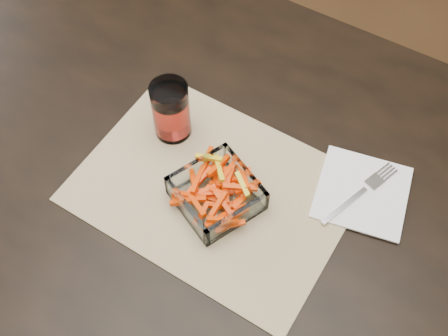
{
  "coord_description": "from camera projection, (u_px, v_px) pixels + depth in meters",
  "views": [
    {
      "loc": [
        0.34,
        -0.44,
        1.58
      ],
      "look_at": [
        0.09,
        -0.01,
        0.78
      ],
      "focal_mm": 45.0,
      "sensor_mm": 36.0,
      "label": 1
    }
  ],
  "objects": [
    {
      "name": "fork",
      "position": [
        362.0,
        192.0,
        0.95
      ],
      "size": [
        0.07,
        0.17,
        0.0
      ],
      "rotation": [
        0.0,
        0.0,
        -0.34
      ],
      "color": "silver",
      "rests_on": "napkin"
    },
    {
      "name": "napkin",
      "position": [
        362.0,
        192.0,
        0.95
      ],
      "size": [
        0.18,
        0.18,
        0.0
      ],
      "primitive_type": "cube",
      "rotation": [
        0.0,
        0.0,
        0.21
      ],
      "color": "white",
      "rests_on": "placemat"
    },
    {
      "name": "tumbler",
      "position": [
        171.0,
        112.0,
        0.98
      ],
      "size": [
        0.07,
        0.07,
        0.12
      ],
      "color": "white",
      "rests_on": "placemat"
    },
    {
      "name": "dining_table",
      "position": [
        188.0,
        179.0,
        1.07
      ],
      "size": [
        1.6,
        0.9,
        0.75
      ],
      "color": "black",
      "rests_on": "ground"
    },
    {
      "name": "glass_bowl",
      "position": [
        217.0,
        195.0,
        0.93
      ],
      "size": [
        0.16,
        0.16,
        0.05
      ],
      "rotation": [
        0.0,
        0.0,
        -0.42
      ],
      "color": "white",
      "rests_on": "placemat"
    },
    {
      "name": "placemat",
      "position": [
        214.0,
        189.0,
        0.96
      ],
      "size": [
        0.45,
        0.34,
        0.0
      ],
      "primitive_type": "cube",
      "rotation": [
        0.0,
        0.0,
        -0.01
      ],
      "color": "tan",
      "rests_on": "dining_table"
    }
  ]
}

